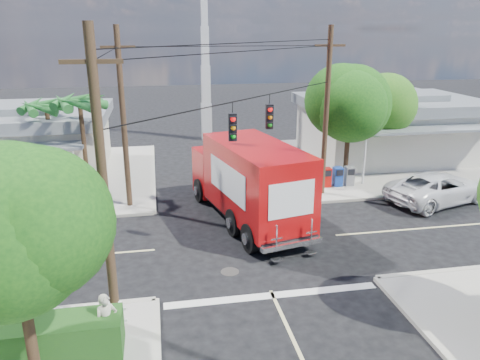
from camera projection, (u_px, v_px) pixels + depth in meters
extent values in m
plane|color=black|center=(248.00, 242.00, 20.22)|extent=(120.00, 120.00, 0.00)
cube|color=#ACA69B|center=(373.00, 161.00, 32.37)|extent=(14.00, 14.00, 0.14)
cube|color=#AEA99A|center=(275.00, 166.00, 31.17)|extent=(0.25, 14.00, 0.14)
cube|color=#AEA99A|center=(429.00, 195.00, 25.82)|extent=(14.00, 0.25, 0.14)
cube|color=#ACA69B|center=(37.00, 178.00, 28.60)|extent=(14.00, 14.00, 0.14)
cube|color=#AEA99A|center=(153.00, 172.00, 29.80)|extent=(0.25, 14.00, 0.14)
cube|color=#AEA99A|center=(3.00, 223.00, 22.05)|extent=(14.00, 0.25, 0.14)
cube|color=beige|center=(217.00, 175.00, 29.57)|extent=(0.12, 12.00, 0.01)
cube|color=beige|center=(457.00, 225.00, 21.93)|extent=(12.00, 0.12, 0.01)
cube|color=beige|center=(1.00, 262.00, 18.50)|extent=(12.00, 0.12, 0.01)
cube|color=silver|center=(273.00, 295.00, 16.19)|extent=(7.50, 0.40, 0.01)
cube|color=beige|center=(388.00, 132.00, 33.02)|extent=(11.00, 8.00, 3.40)
cube|color=slate|center=(391.00, 103.00, 32.39)|extent=(11.80, 8.80, 0.70)
cube|color=slate|center=(392.00, 96.00, 32.23)|extent=(6.05, 4.40, 0.50)
cube|color=slate|center=(429.00, 129.00, 28.07)|extent=(9.90, 1.80, 0.15)
cylinder|color=silver|center=(364.00, 160.00, 27.01)|extent=(0.12, 0.12, 2.90)
cube|color=beige|center=(22.00, 147.00, 29.31)|extent=(10.00, 8.00, 3.20)
cube|color=slate|center=(17.00, 116.00, 28.71)|extent=(10.80, 8.80, 0.70)
cube|color=slate|center=(16.00, 108.00, 28.56)|extent=(5.50, 4.40, 0.50)
cylinder|color=silver|center=(75.00, 174.00, 24.74)|extent=(0.12, 0.12, 2.70)
cube|color=silver|center=(207.00, 122.00, 38.55)|extent=(0.80, 0.80, 3.00)
cube|color=silver|center=(206.00, 85.00, 37.62)|extent=(0.70, 0.70, 3.00)
cube|color=silver|center=(205.00, 46.00, 36.70)|extent=(0.60, 0.60, 3.00)
cube|color=silver|center=(204.00, 5.00, 35.77)|extent=(0.50, 0.50, 3.00)
cylinder|color=#422D1C|center=(28.00, 322.00, 11.38)|extent=(0.28, 0.28, 3.71)
sphere|color=#134612|center=(14.00, 235.00, 10.66)|extent=(3.71, 3.71, 3.71)
sphere|color=#134612|center=(28.00, 244.00, 10.48)|extent=(3.25, 3.25, 3.25)
cylinder|color=#422D1C|center=(347.00, 148.00, 27.14)|extent=(0.28, 0.28, 4.10)
sphere|color=#134612|center=(350.00, 104.00, 26.35)|extent=(4.10, 4.10, 4.10)
sphere|color=#134612|center=(342.00, 99.00, 26.39)|extent=(3.33, 3.33, 3.33)
sphere|color=#134612|center=(358.00, 107.00, 26.17)|extent=(3.58, 3.58, 3.58)
cylinder|color=#422D1C|center=(372.00, 142.00, 29.72)|extent=(0.28, 0.28, 3.58)
sphere|color=#256717|center=(375.00, 107.00, 29.03)|extent=(3.58, 3.58, 3.58)
sphere|color=#256717|center=(368.00, 103.00, 29.08)|extent=(2.91, 2.91, 2.91)
sphere|color=#256717|center=(382.00, 109.00, 28.85)|extent=(3.14, 3.14, 3.14)
cylinder|color=#422D1C|center=(85.00, 149.00, 25.13)|extent=(0.24, 0.24, 5.00)
cone|color=#226928|center=(97.00, 100.00, 24.48)|extent=(0.50, 2.06, 0.98)
cone|color=#226928|center=(92.00, 98.00, 25.08)|extent=(1.92, 1.68, 0.98)
cone|color=#226928|center=(78.00, 98.00, 25.11)|extent=(2.12, 0.95, 0.98)
cone|color=#226928|center=(64.00, 100.00, 24.55)|extent=(1.34, 2.07, 0.98)
cone|color=#226928|center=(62.00, 102.00, 23.82)|extent=(1.34, 2.07, 0.98)
cone|color=#226928|center=(73.00, 103.00, 23.47)|extent=(2.12, 0.95, 0.98)
cone|color=#226928|center=(89.00, 102.00, 23.77)|extent=(1.92, 1.68, 0.98)
cylinder|color=#422D1C|center=(51.00, 148.00, 26.25)|extent=(0.24, 0.24, 4.60)
cone|color=#226928|center=(63.00, 104.00, 25.67)|extent=(0.50, 2.06, 0.98)
cone|color=#226928|center=(59.00, 103.00, 26.27)|extent=(1.92, 1.68, 0.98)
cone|color=#226928|center=(45.00, 103.00, 26.30)|extent=(2.12, 0.95, 0.98)
cone|color=#226928|center=(32.00, 104.00, 25.74)|extent=(1.34, 2.07, 0.98)
cone|color=#226928|center=(28.00, 106.00, 25.01)|extent=(1.34, 2.07, 0.98)
cone|color=#226928|center=(38.00, 108.00, 24.66)|extent=(2.12, 0.95, 0.98)
cone|color=#226928|center=(54.00, 107.00, 24.95)|extent=(1.92, 1.68, 0.98)
cylinder|color=#473321|center=(104.00, 190.00, 13.07)|extent=(0.28, 0.28, 9.00)
cube|color=#473321|center=(92.00, 62.00, 11.99)|extent=(1.60, 0.12, 0.12)
cylinder|color=#473321|center=(326.00, 115.00, 24.58)|extent=(0.28, 0.28, 9.00)
cube|color=#473321|center=(330.00, 45.00, 23.50)|extent=(1.60, 0.12, 0.12)
cylinder|color=#473321|center=(123.00, 121.00, 22.80)|extent=(0.28, 0.28, 9.00)
cube|color=#473321|center=(118.00, 47.00, 21.72)|extent=(1.60, 0.12, 0.12)
cylinder|color=black|center=(249.00, 98.00, 18.30)|extent=(10.43, 10.43, 0.04)
cube|color=black|center=(233.00, 127.00, 17.71)|extent=(0.30, 0.24, 1.05)
sphere|color=red|center=(233.00, 119.00, 17.48)|extent=(0.20, 0.20, 0.20)
cube|color=black|center=(269.00, 117.00, 19.81)|extent=(0.30, 0.24, 1.05)
sphere|color=red|center=(270.00, 109.00, 19.58)|extent=(0.20, 0.20, 0.20)
cube|color=silver|center=(22.00, 331.00, 13.49)|extent=(5.94, 0.05, 0.08)
cube|color=silver|center=(20.00, 319.00, 13.36)|extent=(5.94, 0.05, 0.08)
cube|color=silver|center=(121.00, 316.00, 13.92)|extent=(0.09, 0.06, 1.00)
cube|color=#1D4419|center=(5.00, 344.00, 12.64)|extent=(6.20, 1.20, 1.10)
cube|color=#BB0F09|center=(326.00, 177.00, 26.80)|extent=(0.50, 0.50, 1.10)
cube|color=navy|center=(338.00, 177.00, 26.92)|extent=(0.50, 0.50, 1.10)
cube|color=slate|center=(349.00, 176.00, 27.04)|extent=(0.50, 0.50, 1.10)
cube|color=black|center=(247.00, 207.00, 22.50)|extent=(4.43, 9.08, 0.28)
cube|color=#B30B0D|center=(221.00, 171.00, 25.21)|extent=(3.04, 2.45, 2.46)
cube|color=black|center=(216.00, 159.00, 25.76)|extent=(2.35, 0.79, 1.06)
cube|color=silver|center=(215.00, 179.00, 26.33)|extent=(2.54, 0.70, 0.39)
cube|color=#B30B0D|center=(256.00, 180.00, 21.10)|extent=(4.16, 6.95, 3.24)
cube|color=white|center=(284.00, 173.00, 21.58)|extent=(0.91, 3.93, 1.45)
cube|color=white|center=(227.00, 180.00, 20.52)|extent=(0.91, 3.93, 1.45)
cube|color=white|center=(292.00, 200.00, 18.19)|extent=(1.97, 0.47, 1.45)
cube|color=silver|center=(292.00, 244.00, 18.64)|extent=(2.68, 0.86, 0.20)
cube|color=silver|center=(276.00, 239.00, 18.08)|extent=(0.51, 0.18, 1.12)
cube|color=silver|center=(311.00, 232.00, 18.66)|extent=(0.51, 0.18, 1.12)
cylinder|color=black|center=(200.00, 190.00, 24.86)|extent=(0.62, 1.28, 1.23)
cylinder|color=black|center=(244.00, 184.00, 25.82)|extent=(0.62, 1.28, 1.23)
cylinder|color=black|center=(250.00, 238.00, 19.18)|extent=(0.62, 1.28, 1.23)
cylinder|color=black|center=(305.00, 228.00, 20.14)|extent=(0.62, 1.28, 1.23)
imported|color=silver|center=(438.00, 188.00, 24.66)|extent=(6.36, 4.29, 1.62)
imported|color=#B9B49E|center=(107.00, 322.00, 13.06)|extent=(0.73, 0.61, 1.70)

